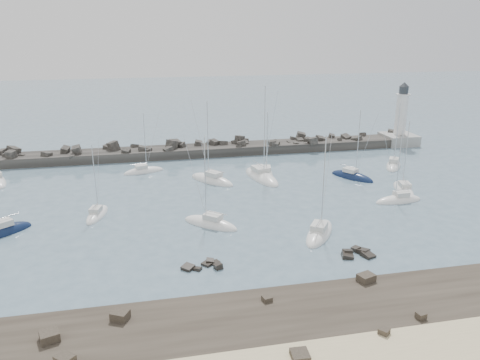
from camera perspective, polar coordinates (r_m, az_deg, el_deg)
The scene contains 18 objects.
ground at distance 62.10m, azimuth -2.01°, elevation -5.91°, with size 400.00×400.00×0.00m, color slate.
rock_shelf at distance 43.38m, azimuth 3.32°, elevation -17.52°, with size 140.00×12.46×2.10m.
rock_cluster_near at distance 52.83m, azimuth -4.44°, elevation -10.40°, with size 4.69×2.41×1.01m.
rock_cluster_far at distance 56.81m, azimuth 14.02°, elevation -8.80°, with size 4.18×3.08×1.34m.
breakwater at distance 97.23m, azimuth -10.02°, elevation 2.96°, with size 115.00×7.11×5.16m.
lighthouse at distance 111.86m, azimuth 18.86°, elevation 5.70°, with size 7.00×7.00×14.60m.
sailboat_2 at distance 67.72m, azimuth -27.13°, elevation -5.77°, with size 7.91×6.91×12.96m.
sailboat_3 at distance 68.99m, azimuth -17.02°, elevation -4.10°, with size 3.77×7.20×11.00m.
sailboat_4 at distance 87.40m, azimuth -11.67°, elevation 1.01°, with size 7.77×4.17×11.78m.
sailboat_5 at distance 63.12m, azimuth -3.61°, elevation -5.38°, with size 7.90×7.36×13.15m.
sailboat_6 at distance 83.75m, azimuth 3.21°, elevation 0.63°, with size 4.03×8.24×12.64m.
sailboat_7 at distance 61.04m, azimuth 9.65°, elevation -6.47°, with size 7.23×8.80×13.97m.
sailboat_8 at distance 84.82m, azimuth 13.49°, elevation 0.36°, with size 6.68×8.30×13.13m.
sailboat_9 at distance 75.28m, azimuth 18.76°, elevation -2.40°, with size 7.71×2.79×12.09m.
sailboat_10 at distance 80.48m, azimuth 19.29°, elevation -1.14°, with size 4.02×8.03×12.23m.
sailboat_12 at distance 93.78m, azimuth 18.19°, elevation 1.65°, with size 6.72×8.25×13.21m.
sailboat_13 at distance 80.67m, azimuth -3.44°, elevation -0.06°, with size 8.11×9.15×14.89m.
sailboat_14 at distance 82.29m, azimuth 2.62°, elevation 0.32°, with size 5.70×11.59×17.46m.
Camera 1 is at (-9.57, -55.92, 25.27)m, focal length 35.00 mm.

